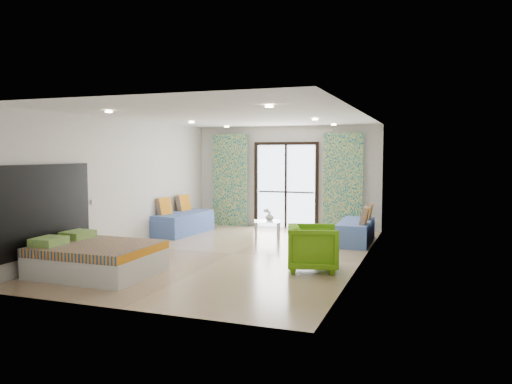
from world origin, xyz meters
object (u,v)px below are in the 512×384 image
(daybed_left, at_px, (182,222))
(daybed_right, at_px, (356,231))
(armchair, at_px, (313,245))
(coffee_table, at_px, (267,223))
(bed, at_px, (96,258))

(daybed_left, relative_size, daybed_right, 1.09)
(daybed_right, relative_size, armchair, 2.07)
(daybed_right, bearing_deg, coffee_table, -178.60)
(daybed_right, distance_m, coffee_table, 2.06)
(daybed_right, bearing_deg, bed, -130.47)
(daybed_left, relative_size, coffee_table, 2.45)
(coffee_table, height_order, armchair, armchair)
(coffee_table, xyz_separation_m, armchair, (1.74, -2.78, 0.07))
(daybed_right, relative_size, coffee_table, 2.24)
(coffee_table, relative_size, armchair, 0.93)
(bed, relative_size, armchair, 2.17)
(bed, height_order, daybed_left, daybed_left)
(daybed_left, height_order, armchair, daybed_left)
(bed, relative_size, coffee_table, 2.34)
(daybed_right, bearing_deg, armchair, -97.13)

